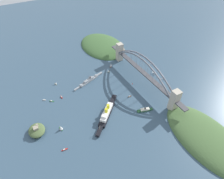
{
  "coord_description": "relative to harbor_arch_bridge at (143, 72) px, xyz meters",
  "views": [
    {
      "loc": [
        -254.24,
        223.68,
        277.47
      ],
      "look_at": [
        0.0,
        78.63,
        8.0
      ],
      "focal_mm": 30.12,
      "sensor_mm": 36.0,
      "label": 1
    }
  ],
  "objects": [
    {
      "name": "small_boat_2",
      "position": [
        38.88,
        177.87,
        -24.92
      ],
      "size": [
        9.32,
        2.17,
        2.47
      ],
      "color": "#B2231E",
      "rests_on": "ground"
    },
    {
      "name": "ground_plane",
      "position": [
        -0.0,
        0.0,
        -25.82
      ],
      "size": [
        1400.0,
        1400.0,
        0.0
      ],
      "primitive_type": "plane",
      "color": "#385166"
    },
    {
      "name": "small_boat_7",
      "position": [
        -79.65,
        212.56,
        -25.04
      ],
      "size": [
        3.01,
        10.49,
        2.21
      ],
      "color": "#B2231E",
      "rests_on": "ground"
    },
    {
      "name": "headland_east_shore",
      "position": [
        182.65,
        4.37,
        -25.82
      ],
      "size": [
        162.33,
        113.41,
        24.45
      ],
      "color": "#3D6033",
      "rests_on": "ground"
    },
    {
      "name": "naval_cruiser",
      "position": [
        57.63,
        106.32,
        -22.96
      ],
      "size": [
        30.57,
        81.75,
        17.06
      ],
      "color": "gray",
      "rests_on": "ground"
    },
    {
      "name": "small_boat_1",
      "position": [
        48.15,
        211.22,
        -24.94
      ],
      "size": [
        4.69,
        6.68,
        2.37
      ],
      "color": "silver",
      "rests_on": "ground"
    },
    {
      "name": "harbor_ferry_steamer",
      "position": [
        -76.5,
        48.95,
        -23.67
      ],
      "size": [
        14.08,
        31.53,
        7.28
      ],
      "color": "#23512D",
      "rests_on": "ground"
    },
    {
      "name": "harbor_arch_bridge",
      "position": [
        0.0,
        0.0,
        0.0
      ],
      "size": [
        259.81,
        14.85,
        60.32
      ],
      "color": "#BCB29E",
      "rests_on": "ground"
    },
    {
      "name": "small_boat_4",
      "position": [
        85.0,
        175.31,
        -22.6
      ],
      "size": [
        6.14,
        4.34,
        6.88
      ],
      "color": "gold",
      "rests_on": "ground"
    },
    {
      "name": "small_boat_3",
      "position": [
        82.82,
        34.31,
        -20.9
      ],
      "size": [
        6.69,
        8.48,
        10.6
      ],
      "color": "brown",
      "rests_on": "ground"
    },
    {
      "name": "ocean_liner",
      "position": [
        -49.09,
        117.9,
        -20.52
      ],
      "size": [
        76.02,
        80.87,
        19.02
      ],
      "color": "black",
      "rests_on": "ground"
    },
    {
      "name": "small_boat_6",
      "position": [
        37.83,
        199.27,
        -25.07
      ],
      "size": [
        7.89,
        8.77,
        2.1
      ],
      "color": "#2D6B3D",
      "rests_on": "ground"
    },
    {
      "name": "small_boat_0",
      "position": [
        -38.73,
        204.38,
        -20.91
      ],
      "size": [
        10.71,
        6.76,
        10.7
      ],
      "color": "#2D6B3D",
      "rests_on": "ground"
    },
    {
      "name": "seaplane_taxiing_near_bridge",
      "position": [
        5.81,
        -40.76,
        -23.58
      ],
      "size": [
        10.97,
        8.14,
        5.06
      ],
      "color": "#B7B7B2",
      "rests_on": "ground"
    },
    {
      "name": "small_boat_5",
      "position": [
        -29.9,
        53.38,
        -25.04
      ],
      "size": [
        1.88,
        8.67,
        2.21
      ],
      "color": "brown",
      "rests_on": "ground"
    },
    {
      "name": "headland_west_shore",
      "position": [
        -181.56,
        -5.37,
        -25.82
      ],
      "size": [
        168.19,
        90.87,
        25.58
      ],
      "color": "#476638",
      "rests_on": "ground"
    },
    {
      "name": "channel_marker_buoy",
      "position": [
        0.83,
        25.2,
        -24.7
      ],
      "size": [
        2.2,
        2.2,
        2.75
      ],
      "color": "red",
      "rests_on": "ground"
    },
    {
      "name": "small_boat_8",
      "position": [
        66.81,
        50.58,
        -22.85
      ],
      "size": [
        3.73,
        6.71,
        6.25
      ],
      "color": "gold",
      "rests_on": "ground"
    },
    {
      "name": "fort_island_mid_harbor",
      "position": [
        -23.38,
        242.31,
        -20.58
      ],
      "size": [
        32.69,
        27.84,
        14.57
      ],
      "color": "#4C6038",
      "rests_on": "ground"
    }
  ]
}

